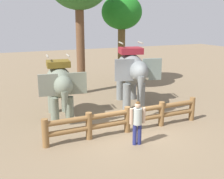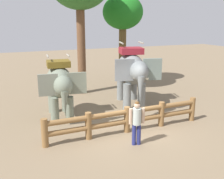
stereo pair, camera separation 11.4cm
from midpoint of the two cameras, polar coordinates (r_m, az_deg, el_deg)
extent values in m
plane|color=#7C684F|center=(11.08, 3.63, -8.96)|extent=(60.00, 60.00, 0.00)
cylinder|color=brown|center=(10.00, -13.49, -8.77)|extent=(0.24, 0.24, 1.05)
cylinder|color=brown|center=(10.37, -4.61, -7.54)|extent=(0.24, 0.24, 1.05)
cylinder|color=brown|center=(10.96, 3.44, -6.26)|extent=(0.24, 0.24, 1.05)
cylinder|color=brown|center=(11.76, 10.49, -5.03)|extent=(0.24, 0.24, 1.05)
cylinder|color=brown|center=(12.70, 16.56, -3.90)|extent=(0.24, 0.24, 1.05)
cylinder|color=brown|center=(10.99, 3.43, -6.62)|extent=(6.48, 0.27, 0.20)
cylinder|color=brown|center=(10.85, 3.46, -4.65)|extent=(6.48, 0.27, 0.20)
cylinder|color=slate|center=(12.07, -8.50, -4.13)|extent=(0.35, 0.35, 1.16)
cylinder|color=slate|center=(12.01, -11.53, -4.37)|extent=(0.35, 0.35, 1.16)
cylinder|color=slate|center=(13.56, -9.45, -2.07)|extent=(0.35, 0.35, 1.16)
cylinder|color=slate|center=(13.50, -12.15, -2.28)|extent=(0.35, 0.35, 1.16)
ellipsoid|color=slate|center=(12.49, -10.65, 1.62)|extent=(1.47, 2.74, 1.36)
ellipsoid|color=slate|center=(10.96, -9.83, 0.75)|extent=(0.84, 0.95, 0.83)
cube|color=slate|center=(11.12, -7.02, 1.32)|extent=(0.78, 0.21, 0.87)
cube|color=slate|center=(11.00, -12.83, 0.92)|extent=(0.78, 0.21, 0.87)
cone|color=slate|center=(10.84, -9.48, -3.03)|extent=(0.31, 0.31, 1.07)
cube|color=brown|center=(12.34, -10.83, 5.30)|extent=(1.09, 0.98, 0.27)
cylinder|color=#A59E8C|center=(12.34, -8.84, 7.03)|extent=(0.16, 0.79, 0.07)
cylinder|color=#A59E8C|center=(12.26, -12.99, 6.78)|extent=(0.16, 0.79, 0.07)
cylinder|color=slate|center=(13.72, 6.35, -1.41)|extent=(0.40, 0.40, 1.33)
cylinder|color=slate|center=(13.56, 3.37, -1.54)|extent=(0.40, 0.40, 1.33)
cylinder|color=slate|center=(15.40, 4.68, 0.40)|extent=(0.40, 0.40, 1.33)
cylinder|color=slate|center=(15.25, 2.01, 0.30)|extent=(0.40, 0.40, 1.33)
ellipsoid|color=slate|center=(14.20, 4.16, 4.34)|extent=(2.05, 3.22, 1.55)
ellipsoid|color=slate|center=(12.48, 5.92, 3.78)|extent=(1.07, 1.18, 0.94)
cube|color=slate|center=(12.76, 8.60, 4.18)|extent=(0.89, 0.35, 0.99)
cube|color=slate|center=(12.45, 2.91, 4.07)|extent=(0.89, 0.35, 0.99)
cone|color=slate|center=(12.32, 6.23, 0.02)|extent=(0.35, 0.35, 1.22)
cone|color=beige|center=(12.34, 6.96, 2.33)|extent=(0.41, 0.21, 0.17)
cone|color=beige|center=(12.26, 5.39, 2.29)|extent=(0.41, 0.21, 0.17)
cube|color=maroon|center=(14.07, 4.23, 8.06)|extent=(1.34, 1.25, 0.31)
cylinder|color=#A59E8C|center=(14.15, 6.29, 9.67)|extent=(0.30, 0.88, 0.08)
cylinder|color=#A59E8C|center=(13.93, 2.19, 9.67)|extent=(0.30, 0.88, 0.08)
cylinder|color=navy|center=(10.02, 5.91, -9.23)|extent=(0.15, 0.15, 0.78)
cylinder|color=navy|center=(9.97, 4.94, -9.32)|extent=(0.15, 0.15, 0.78)
cylinder|color=#ADBAB4|center=(9.74, 5.52, -5.57)|extent=(0.38, 0.38, 0.60)
cylinder|color=tan|center=(9.79, 6.79, -5.40)|extent=(0.13, 0.13, 0.57)
cylinder|color=tan|center=(9.68, 4.23, -5.58)|extent=(0.13, 0.13, 0.57)
sphere|color=tan|center=(9.61, 5.58, -3.30)|extent=(0.22, 0.22, 0.22)
sphere|color=#593819|center=(9.59, 5.59, -2.96)|extent=(0.17, 0.17, 0.17)
cylinder|color=brown|center=(16.41, -6.19, 8.42)|extent=(0.49, 0.49, 5.37)
cylinder|color=brown|center=(18.97, 2.35, 7.37)|extent=(0.50, 0.50, 4.09)
ellipsoid|color=#1C6E1C|center=(18.83, 2.44, 15.81)|extent=(2.68, 2.68, 2.28)
camera|label=1|loc=(0.06, -89.73, 0.07)|focal=43.99mm
camera|label=2|loc=(0.06, 90.27, -0.07)|focal=43.99mm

